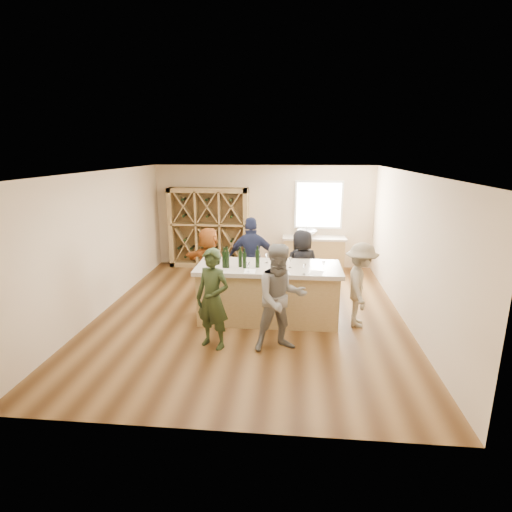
# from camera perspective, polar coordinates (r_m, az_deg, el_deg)

# --- Properties ---
(floor) EXTENTS (6.00, 7.00, 0.10)m
(floor) POSITION_cam_1_polar(r_m,az_deg,el_deg) (8.16, -0.84, -8.51)
(floor) COLOR brown
(floor) RESTS_ON ground
(ceiling) EXTENTS (6.00, 7.00, 0.10)m
(ceiling) POSITION_cam_1_polar(r_m,az_deg,el_deg) (7.49, -0.93, 12.27)
(ceiling) COLOR white
(ceiling) RESTS_ON ground
(wall_back) EXTENTS (6.00, 0.10, 2.80)m
(wall_back) POSITION_cam_1_polar(r_m,az_deg,el_deg) (11.17, 1.10, 5.68)
(wall_back) COLOR beige
(wall_back) RESTS_ON ground
(wall_front) EXTENTS (6.00, 0.10, 2.80)m
(wall_front) POSITION_cam_1_polar(r_m,az_deg,el_deg) (4.37, -6.01, -9.50)
(wall_front) COLOR beige
(wall_front) RESTS_ON ground
(wall_left) EXTENTS (0.10, 7.00, 2.80)m
(wall_left) POSITION_cam_1_polar(r_m,az_deg,el_deg) (8.58, -21.59, 1.78)
(wall_left) COLOR beige
(wall_left) RESTS_ON ground
(wall_right) EXTENTS (0.10, 7.00, 2.80)m
(wall_right) POSITION_cam_1_polar(r_m,az_deg,el_deg) (7.98, 21.47, 0.85)
(wall_right) COLOR beige
(wall_right) RESTS_ON ground
(window_frame) EXTENTS (1.30, 0.06, 1.30)m
(window_frame) POSITION_cam_1_polar(r_m,az_deg,el_deg) (11.03, 8.94, 7.22)
(window_frame) COLOR white
(window_frame) RESTS_ON wall_back
(window_pane) EXTENTS (1.18, 0.01, 1.18)m
(window_pane) POSITION_cam_1_polar(r_m,az_deg,el_deg) (10.99, 8.95, 7.20)
(window_pane) COLOR white
(window_pane) RESTS_ON wall_back
(wine_rack) EXTENTS (2.20, 0.45, 2.20)m
(wine_rack) POSITION_cam_1_polar(r_m,az_deg,el_deg) (11.16, -6.74, 4.01)
(wine_rack) COLOR #9E7F4B
(wine_rack) RESTS_ON floor
(back_counter_base) EXTENTS (1.60, 0.58, 0.86)m
(back_counter_base) POSITION_cam_1_polar(r_m,az_deg,el_deg) (11.01, 8.22, 0.23)
(back_counter_base) COLOR #9E7F4B
(back_counter_base) RESTS_ON floor
(back_counter_top) EXTENTS (1.70, 0.62, 0.06)m
(back_counter_top) POSITION_cam_1_polar(r_m,az_deg,el_deg) (10.91, 8.31, 2.57)
(back_counter_top) COLOR #B9AB97
(back_counter_top) RESTS_ON back_counter_base
(sink) EXTENTS (0.54, 0.54, 0.19)m
(sink) POSITION_cam_1_polar(r_m,az_deg,el_deg) (10.87, 7.28, 3.23)
(sink) COLOR silver
(sink) RESTS_ON back_counter_top
(faucet) EXTENTS (0.02, 0.02, 0.30)m
(faucet) POSITION_cam_1_polar(r_m,az_deg,el_deg) (11.04, 7.27, 3.71)
(faucet) COLOR silver
(faucet) RESTS_ON back_counter_top
(tasting_counter_base) EXTENTS (2.60, 1.00, 1.00)m
(tasting_counter_base) POSITION_cam_1_polar(r_m,az_deg,el_deg) (7.72, 1.78, -5.52)
(tasting_counter_base) COLOR #9E7F4B
(tasting_counter_base) RESTS_ON floor
(tasting_counter_top) EXTENTS (2.72, 1.12, 0.08)m
(tasting_counter_top) POSITION_cam_1_polar(r_m,az_deg,el_deg) (7.55, 1.81, -1.68)
(tasting_counter_top) COLOR #B9AB97
(tasting_counter_top) RESTS_ON tasting_counter_base
(wine_bottle_a) EXTENTS (0.09, 0.09, 0.31)m
(wine_bottle_a) POSITION_cam_1_polar(r_m,az_deg,el_deg) (7.40, -4.58, -0.49)
(wine_bottle_a) COLOR black
(wine_bottle_a) RESTS_ON tasting_counter_top
(wine_bottle_b) EXTENTS (0.10, 0.10, 0.31)m
(wine_bottle_b) POSITION_cam_1_polar(r_m,az_deg,el_deg) (7.39, -4.12, -0.52)
(wine_bottle_b) COLOR black
(wine_bottle_b) RESTS_ON tasting_counter_top
(wine_bottle_c) EXTENTS (0.10, 0.10, 0.30)m
(wine_bottle_c) POSITION_cam_1_polar(r_m,az_deg,el_deg) (7.43, -2.27, -0.43)
(wine_bottle_c) COLOR black
(wine_bottle_c) RESTS_ON tasting_counter_top
(wine_bottle_d) EXTENTS (0.08, 0.08, 0.29)m
(wine_bottle_d) POSITION_cam_1_polar(r_m,az_deg,el_deg) (7.35, -1.65, -0.63)
(wine_bottle_d) COLOR black
(wine_bottle_d) RESTS_ON tasting_counter_top
(wine_bottle_e) EXTENTS (0.11, 0.11, 0.33)m
(wine_bottle_e) POSITION_cam_1_polar(r_m,az_deg,el_deg) (7.38, 0.22, -0.41)
(wine_bottle_e) COLOR black
(wine_bottle_e) RESTS_ON tasting_counter_top
(wine_glass_a) EXTENTS (0.08, 0.08, 0.18)m
(wine_glass_a) POSITION_cam_1_polar(r_m,az_deg,el_deg) (7.12, -1.14, -1.65)
(wine_glass_a) COLOR white
(wine_glass_a) RESTS_ON tasting_counter_top
(wine_glass_b) EXTENTS (0.07, 0.07, 0.19)m
(wine_glass_b) POSITION_cam_1_polar(r_m,az_deg,el_deg) (7.05, 3.53, -1.76)
(wine_glass_b) COLOR white
(wine_glass_b) RESTS_ON tasting_counter_top
(wine_glass_c) EXTENTS (0.09, 0.09, 0.19)m
(wine_glass_c) POSITION_cam_1_polar(r_m,az_deg,el_deg) (7.05, 6.87, -1.87)
(wine_glass_c) COLOR white
(wine_glass_c) RESTS_ON tasting_counter_top
(wine_glass_d) EXTENTS (0.08, 0.08, 0.20)m
(wine_glass_d) POSITION_cam_1_polar(r_m,az_deg,el_deg) (7.40, 4.90, -0.95)
(wine_glass_d) COLOR white
(wine_glass_d) RESTS_ON tasting_counter_top
(wine_glass_e) EXTENTS (0.08, 0.08, 0.17)m
(wine_glass_e) POSITION_cam_1_polar(r_m,az_deg,el_deg) (7.28, 9.61, -1.49)
(wine_glass_e) COLOR white
(wine_glass_e) RESTS_ON tasting_counter_top
(tasting_menu_a) EXTENTS (0.20, 0.27, 0.00)m
(tasting_menu_a) POSITION_cam_1_polar(r_m,az_deg,el_deg) (7.20, -0.87, -2.17)
(tasting_menu_a) COLOR white
(tasting_menu_a) RESTS_ON tasting_counter_top
(tasting_menu_b) EXTENTS (0.31, 0.37, 0.00)m
(tasting_menu_b) POSITION_cam_1_polar(r_m,az_deg,el_deg) (7.14, 3.80, -2.34)
(tasting_menu_b) COLOR white
(tasting_menu_b) RESTS_ON tasting_counter_top
(tasting_menu_c) EXTENTS (0.28, 0.34, 0.00)m
(tasting_menu_c) POSITION_cam_1_polar(r_m,az_deg,el_deg) (7.17, 8.63, -2.41)
(tasting_menu_c) COLOR white
(tasting_menu_c) RESTS_ON tasting_counter_top
(person_near_left) EXTENTS (0.74, 0.65, 1.68)m
(person_near_left) POSITION_cam_1_polar(r_m,az_deg,el_deg) (6.59, -6.21, -6.12)
(person_near_left) COLOR #263319
(person_near_left) RESTS_ON floor
(person_near_right) EXTENTS (0.97, 0.73, 1.78)m
(person_near_right) POSITION_cam_1_polar(r_m,az_deg,el_deg) (6.45, 3.56, -6.04)
(person_near_right) COLOR slate
(person_near_right) RESTS_ON floor
(person_server) EXTENTS (0.59, 1.07, 1.58)m
(person_server) POSITION_cam_1_polar(r_m,az_deg,el_deg) (7.60, 14.68, -4.05)
(person_server) COLOR gray
(person_server) RESTS_ON floor
(person_far_mid) EXTENTS (1.14, 0.71, 1.83)m
(person_far_mid) POSITION_cam_1_polar(r_m,az_deg,el_deg) (8.60, -0.59, -0.46)
(person_far_mid) COLOR #191E38
(person_far_mid) RESTS_ON floor
(person_far_right) EXTENTS (0.91, 0.75, 1.59)m
(person_far_right) POSITION_cam_1_polar(r_m,az_deg,el_deg) (8.54, 6.54, -1.50)
(person_far_right) COLOR black
(person_far_right) RESTS_ON floor
(person_far_left) EXTENTS (1.56, 1.07, 1.58)m
(person_far_left) POSITION_cam_1_polar(r_m,az_deg,el_deg) (8.83, -6.71, -0.98)
(person_far_left) COLOR #994C19
(person_far_left) RESTS_ON floor
(wine_glass_f) EXTENTS (0.07, 0.07, 0.18)m
(wine_glass_f) POSITION_cam_1_polar(r_m,az_deg,el_deg) (7.71, 1.54, -0.32)
(wine_glass_f) COLOR white
(wine_glass_f) RESTS_ON tasting_counter_top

